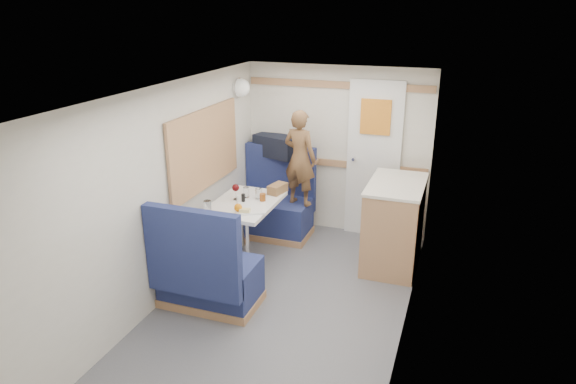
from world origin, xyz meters
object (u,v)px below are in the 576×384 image
at_px(galley_counter, 394,223).
at_px(orange_fruit, 238,208).
at_px(bench_far, 275,210).
at_px(dome_light, 241,88).
at_px(wine_glass, 236,188).
at_px(tumbler_left, 208,207).
at_px(tumbler_right, 259,194).
at_px(tray, 251,207).
at_px(cheese_block, 245,210).
at_px(person, 300,158).
at_px(beer_glass, 263,198).
at_px(pepper_grinder, 243,199).
at_px(salt_grinder, 239,199).
at_px(tumbler_mid, 246,192).
at_px(dinette_table, 245,216).
at_px(duffel_bag, 276,146).
at_px(bench_near, 207,277).
at_px(bread_loaf, 278,189).

relative_size(galley_counter, orange_fruit, 11.64).
xyz_separation_m(bench_far, dome_light, (-0.39, -0.01, 1.45)).
height_order(wine_glass, tumbler_left, wine_glass).
bearing_deg(dome_light, tumbler_right, -55.24).
bearing_deg(tray, orange_fruit, -113.27).
distance_m(cheese_block, wine_glass, 0.42).
relative_size(person, beer_glass, 11.21).
bearing_deg(orange_fruit, tumbler_left, -163.82).
bearing_deg(pepper_grinder, cheese_block, -62.85).
distance_m(tumbler_left, salt_grinder, 0.37).
bearing_deg(dome_light, tumbler_mid, -63.80).
height_order(dome_light, galley_counter, dome_light).
bearing_deg(tumbler_mid, dinette_table, -73.79).
relative_size(bench_far, galley_counter, 1.14).
bearing_deg(tray, dinette_table, 136.44).
bearing_deg(bench_far, person, -8.99).
height_order(beer_glass, pepper_grinder, pepper_grinder).
xyz_separation_m(beer_glass, pepper_grinder, (-0.18, -0.08, 0.00)).
distance_m(galley_counter, person, 1.28).
xyz_separation_m(duffel_bag, orange_fruit, (0.13, -1.41, -0.25)).
height_order(duffel_bag, beer_glass, duffel_bag).
bearing_deg(beer_glass, salt_grinder, -154.90).
height_order(tray, wine_glass, wine_glass).
bearing_deg(tumbler_left, bench_near, -65.31).
bearing_deg(dome_light, tray, -61.80).
bearing_deg(tray, tumbler_left, -145.48).
bearing_deg(salt_grinder, wine_glass, 127.90).
bearing_deg(tumbler_right, person, 71.41).
bearing_deg(orange_fruit, tumbler_mid, 103.68).
bearing_deg(beer_glass, tray, -105.86).
bearing_deg(cheese_block, tumbler_right, 93.84).
bearing_deg(dome_light, person, -3.02).
bearing_deg(beer_glass, orange_fruit, -109.51).
bearing_deg(tumbler_left, tumbler_mid, 70.33).
height_order(wine_glass, salt_grinder, wine_glass).
distance_m(bench_near, dome_light, 2.28).
xyz_separation_m(tumbler_right, pepper_grinder, (-0.10, -0.17, -0.01)).
distance_m(duffel_bag, cheese_block, 1.45).
bearing_deg(tumbler_mid, cheese_block, -67.77).
bearing_deg(cheese_block, bench_far, 96.62).
xyz_separation_m(bench_near, dome_light, (-0.39, 1.71, 1.45)).
height_order(duffel_bag, orange_fruit, duffel_bag).
distance_m(dome_light, orange_fruit, 1.57).
xyz_separation_m(cheese_block, tumbler_left, (-0.36, -0.09, 0.03)).
xyz_separation_m(bench_far, wine_glass, (-0.11, -0.82, 0.54)).
bearing_deg(galley_counter, bread_loaf, -171.99).
relative_size(dome_light, beer_glass, 2.03).
relative_size(duffel_bag, tumbler_left, 4.38).
relative_size(orange_fruit, beer_glass, 0.80).
bearing_deg(bench_far, cheese_block, -83.38).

